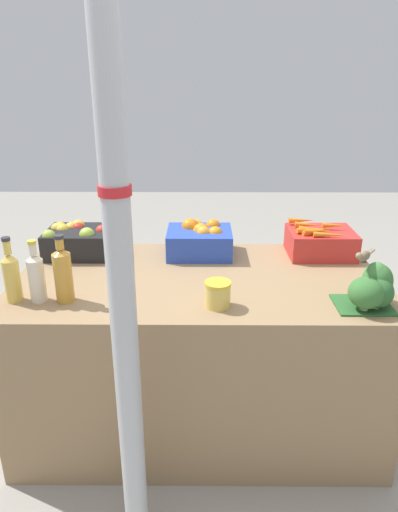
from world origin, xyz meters
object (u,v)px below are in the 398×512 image
object	(u,v)px
support_pole	(118,230)
sparrow_bird	(364,256)
juice_bottle_golden	(12,276)
juice_bottle_cloudy	(36,276)
broccoli_pile	(374,288)
apple_crate	(78,240)
pickle_jar	(218,294)
orange_crate	(200,239)
carrot_crate	(320,241)
juice_bottle_amber	(63,274)

from	to	relation	value
support_pole	sparrow_bird	xyz separation A→B (m)	(0.87, 0.36, -0.22)
support_pole	juice_bottle_golden	xyz separation A→B (m)	(-0.51, 0.39, -0.32)
support_pole	juice_bottle_cloudy	world-z (taller)	support_pole
juice_bottle_cloudy	broccoli_pile	bearing A→B (deg)	-1.83
sparrow_bird	juice_bottle_cloudy	bearing A→B (deg)	-46.02
apple_crate	juice_bottle_cloudy	xyz separation A→B (m)	(-0.03, -0.54, 0.03)
broccoli_pile	juice_bottle_cloudy	xyz separation A→B (m)	(-1.33, 0.04, 0.03)
juice_bottle_golden	pickle_jar	distance (m)	0.82
orange_crate	juice_bottle_cloudy	distance (m)	0.84
carrot_crate	sparrow_bird	distance (m)	0.57
orange_crate	pickle_jar	xyz separation A→B (m)	(0.08, -0.58, -0.03)
carrot_crate	juice_bottle_amber	distance (m)	1.27
juice_bottle_amber	carrot_crate	bearing A→B (deg)	24.71
sparrow_bird	broccoli_pile	bearing A→B (deg)	115.33
carrot_crate	juice_bottle_amber	world-z (taller)	juice_bottle_amber
apple_crate	juice_bottle_golden	world-z (taller)	juice_bottle_golden
apple_crate	juice_bottle_amber	bearing A→B (deg)	-81.56
apple_crate	sparrow_bird	world-z (taller)	sparrow_bird
support_pole	broccoli_pile	xyz separation A→B (m)	(0.92, 0.34, -0.35)
broccoli_pile	orange_crate	bearing A→B (deg)	139.46
juice_bottle_amber	juice_bottle_golden	bearing A→B (deg)	-180.00
support_pole	juice_bottle_cloudy	size ratio (longest dim) A/B	9.38
apple_crate	pickle_jar	size ratio (longest dim) A/B	3.09
juice_bottle_cloudy	sparrow_bird	size ratio (longest dim) A/B	2.48
orange_crate	sparrow_bird	world-z (taller)	sparrow_bird
broccoli_pile	juice_bottle_cloudy	bearing A→B (deg)	178.17
apple_crate	juice_bottle_cloudy	size ratio (longest dim) A/B	1.25
sparrow_bird	juice_bottle_amber	bearing A→B (deg)	-46.12
pickle_jar	sparrow_bird	size ratio (longest dim) A/B	1.01
broccoli_pile	juice_bottle_amber	xyz separation A→B (m)	(-1.22, 0.04, 0.04)
apple_crate	carrot_crate	distance (m)	1.23
support_pole	broccoli_pile	distance (m)	1.04
juice_bottle_golden	sparrow_bird	distance (m)	1.38
orange_crate	juice_bottle_cloudy	world-z (taller)	juice_bottle_cloudy
broccoli_pile	sparrow_bird	world-z (taller)	sparrow_bird
juice_bottle_cloudy	carrot_crate	bearing A→B (deg)	22.82
juice_bottle_cloudy	pickle_jar	xyz separation A→B (m)	(0.72, -0.04, -0.06)
support_pole	juice_bottle_golden	world-z (taller)	support_pole
apple_crate	juice_bottle_amber	size ratio (longest dim) A/B	1.16
support_pole	broccoli_pile	size ratio (longest dim) A/B	10.72
orange_crate	carrot_crate	size ratio (longest dim) A/B	1.00
support_pole	carrot_crate	xyz separation A→B (m)	(0.85, 0.92, -0.36)
carrot_crate	broccoli_pile	xyz separation A→B (m)	(0.07, -0.57, 0.01)
apple_crate	orange_crate	bearing A→B (deg)	0.57
orange_crate	carrot_crate	distance (m)	0.61
orange_crate	juice_bottle_golden	world-z (taller)	juice_bottle_golden
juice_bottle_amber	sparrow_bird	xyz separation A→B (m)	(1.17, -0.02, 0.09)
apple_crate	orange_crate	world-z (taller)	orange_crate
carrot_crate	pickle_jar	xyz separation A→B (m)	(-0.54, -0.57, -0.02)
apple_crate	sparrow_bird	bearing A→B (deg)	-24.12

